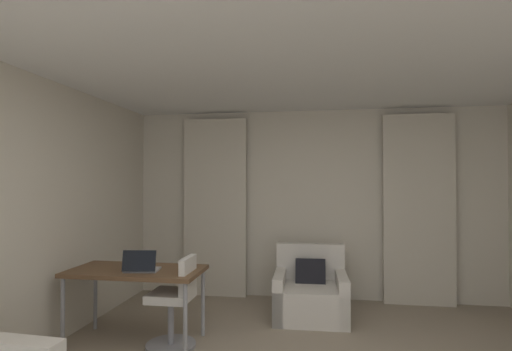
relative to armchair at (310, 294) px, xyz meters
name	(u,v)px	position (x,y,z in m)	size (l,w,h in m)	color
wall_window	(313,204)	(0.02, 0.80, 1.03)	(5.12, 0.06, 2.60)	beige
ceiling	(306,23)	(0.02, -2.23, 2.36)	(5.12, 6.12, 0.06)	white
curtain_left_panel	(215,207)	(-1.35, 0.67, 0.98)	(0.90, 0.06, 2.50)	beige
curtain_right_panel	(419,209)	(1.40, 0.67, 0.98)	(0.90, 0.06, 2.50)	beige
armchair	(310,294)	(0.00, 0.00, 0.00)	(0.86, 0.83, 0.82)	silver
desk	(136,275)	(-1.71, -1.04, 0.40)	(1.32, 0.66, 0.73)	brown
desk_chair	(175,307)	(-1.28, -1.09, 0.12)	(0.48, 0.48, 0.88)	gray
laptop	(141,267)	(-1.61, -1.14, 0.51)	(0.35, 0.29, 0.22)	#ADADB2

